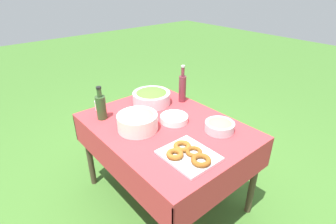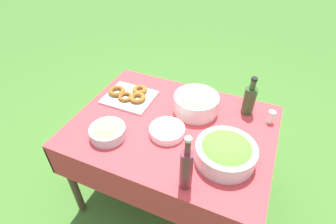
# 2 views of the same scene
# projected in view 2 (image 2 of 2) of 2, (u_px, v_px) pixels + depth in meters

# --- Properties ---
(ground_plane) EXTENTS (14.00, 14.00, 0.00)m
(ground_plane) POSITION_uv_depth(u_px,v_px,m) (172.00, 191.00, 2.09)
(ground_plane) COLOR #3D6B28
(picnic_table) EXTENTS (1.24, 0.93, 0.72)m
(picnic_table) POSITION_uv_depth(u_px,v_px,m) (173.00, 136.00, 1.70)
(picnic_table) COLOR #B73338
(picnic_table) RESTS_ON ground_plane
(salad_bowl) EXTENTS (0.32, 0.32, 0.12)m
(salad_bowl) POSITION_uv_depth(u_px,v_px,m) (226.00, 152.00, 1.38)
(salad_bowl) COLOR silver
(salad_bowl) RESTS_ON picnic_table
(pasta_bowl) EXTENTS (0.29, 0.29, 0.14)m
(pasta_bowl) POSITION_uv_depth(u_px,v_px,m) (196.00, 102.00, 1.70)
(pasta_bowl) COLOR silver
(pasta_bowl) RESTS_ON picnic_table
(donut_platter) EXTENTS (0.35, 0.29, 0.05)m
(donut_platter) POSITION_uv_depth(u_px,v_px,m) (130.00, 95.00, 1.84)
(donut_platter) COLOR silver
(donut_platter) RESTS_ON picnic_table
(plate_stack) EXTENTS (0.21, 0.21, 0.05)m
(plate_stack) POSITION_uv_depth(u_px,v_px,m) (167.00, 131.00, 1.56)
(plate_stack) COLOR white
(plate_stack) RESTS_ON picnic_table
(olive_oil_bottle) EXTENTS (0.08, 0.08, 0.26)m
(olive_oil_bottle) POSITION_uv_depth(u_px,v_px,m) (249.00, 100.00, 1.66)
(olive_oil_bottle) COLOR #2D4723
(olive_oil_bottle) RESTS_ON picnic_table
(wine_bottle) EXTENTS (0.06, 0.06, 0.33)m
(wine_bottle) POSITION_uv_depth(u_px,v_px,m) (186.00, 168.00, 1.21)
(wine_bottle) COLOR maroon
(wine_bottle) RESTS_ON picnic_table
(bread_bowl) EXTENTS (0.21, 0.21, 0.08)m
(bread_bowl) POSITION_uv_depth(u_px,v_px,m) (108.00, 131.00, 1.53)
(bread_bowl) COLOR #B2B7BC
(bread_bowl) RESTS_ON picnic_table
(salt_shaker) EXTENTS (0.05, 0.05, 0.08)m
(salt_shaker) POSITION_uv_depth(u_px,v_px,m) (271.00, 117.00, 1.63)
(salt_shaker) COLOR white
(salt_shaker) RESTS_ON picnic_table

